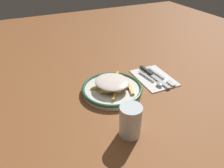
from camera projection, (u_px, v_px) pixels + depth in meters
name	position (u px, v px, depth m)	size (l,w,h in m)	color
ground_plane	(112.00, 92.00, 0.87)	(2.60, 2.60, 0.00)	brown
plate	(112.00, 89.00, 0.86)	(0.25, 0.25, 0.03)	silver
fries_heap	(113.00, 83.00, 0.84)	(0.19, 0.19, 0.04)	gold
napkin	(154.00, 77.00, 0.96)	(0.15, 0.20, 0.01)	silver
fork	(161.00, 76.00, 0.95)	(0.03, 0.18, 0.01)	silver
knife	(152.00, 74.00, 0.97)	(0.03, 0.21, 0.01)	black
spoon	(154.00, 81.00, 0.92)	(0.03, 0.15, 0.01)	silver
water_glass	(130.00, 121.00, 0.65)	(0.07, 0.07, 0.11)	silver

